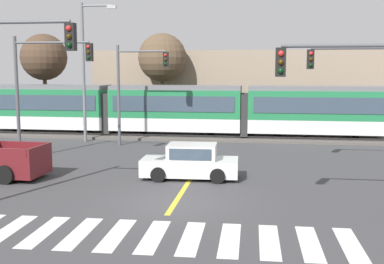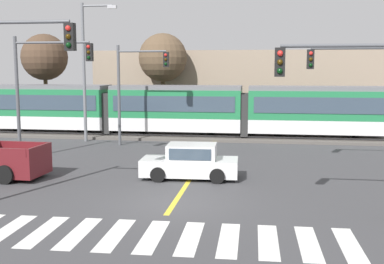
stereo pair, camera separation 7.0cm
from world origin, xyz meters
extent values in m
plane|color=#3D3D3F|center=(0.00, 0.00, 0.00)|extent=(200.00, 200.00, 0.00)
cube|color=#56514C|center=(0.00, 16.41, 0.09)|extent=(120.00, 4.00, 0.18)
cube|color=#939399|center=(0.00, 15.69, 0.23)|extent=(120.00, 0.08, 0.10)
cube|color=#939399|center=(0.00, 17.13, 0.23)|extent=(120.00, 0.08, 0.10)
cube|color=silver|center=(-12.36, 16.41, 0.98)|extent=(9.00, 2.60, 0.90)
cube|color=#237A47|center=(-12.36, 16.41, 2.38)|extent=(9.00, 2.60, 1.90)
cube|color=#384756|center=(-12.36, 15.09, 2.43)|extent=(8.28, 0.04, 1.04)
cube|color=slate|center=(-12.36, 16.41, 3.47)|extent=(9.00, 2.39, 0.28)
cylinder|color=black|center=(-9.89, 16.41, 0.53)|extent=(0.70, 0.20, 0.70)
cylinder|color=black|center=(-14.84, 16.41, 0.53)|extent=(0.70, 0.20, 0.70)
cube|color=silver|center=(-2.86, 16.41, 0.98)|extent=(9.00, 2.60, 0.90)
cube|color=#237A47|center=(-2.86, 16.41, 2.38)|extent=(9.00, 2.60, 1.90)
cube|color=#384756|center=(-2.86, 15.09, 2.43)|extent=(8.28, 0.04, 1.04)
cube|color=slate|center=(-2.86, 16.41, 3.47)|extent=(9.00, 2.39, 0.28)
cylinder|color=black|center=(-0.39, 16.41, 0.53)|extent=(0.70, 0.20, 0.70)
cylinder|color=black|center=(-5.34, 16.41, 0.53)|extent=(0.70, 0.20, 0.70)
cube|color=silver|center=(6.64, 16.41, 0.98)|extent=(9.00, 2.60, 0.90)
cube|color=#237A47|center=(6.64, 16.41, 2.38)|extent=(9.00, 2.60, 1.90)
cube|color=#384756|center=(6.64, 15.09, 2.43)|extent=(8.28, 0.04, 1.04)
cube|color=slate|center=(6.64, 16.41, 3.47)|extent=(9.00, 2.39, 0.28)
cylinder|color=black|center=(9.11, 16.41, 0.53)|extent=(0.70, 0.20, 0.70)
cylinder|color=black|center=(4.16, 16.41, 0.53)|extent=(0.70, 0.20, 0.70)
cube|color=#2D2D2D|center=(-7.61, 16.41, 1.68)|extent=(0.50, 2.34, 2.80)
cube|color=#2D2D2D|center=(1.89, 16.41, 1.68)|extent=(0.50, 2.34, 2.80)
cube|color=silver|center=(-4.40, -3.50, 0.00)|extent=(0.61, 2.81, 0.01)
cube|color=silver|center=(-3.30, -3.48, 0.00)|extent=(0.61, 2.81, 0.01)
cube|color=silver|center=(-2.20, -3.46, 0.00)|extent=(0.61, 2.81, 0.01)
cube|color=silver|center=(-1.10, -3.44, 0.00)|extent=(0.61, 2.81, 0.01)
cube|color=silver|center=(0.00, -3.42, 0.00)|extent=(0.61, 2.81, 0.01)
cube|color=silver|center=(1.10, -3.40, 0.00)|extent=(0.61, 2.81, 0.01)
cube|color=silver|center=(2.20, -3.38, 0.00)|extent=(0.61, 2.81, 0.01)
cube|color=silver|center=(3.30, -3.36, 0.00)|extent=(0.61, 2.81, 0.01)
cube|color=silver|center=(4.40, -3.34, 0.00)|extent=(0.61, 2.81, 0.01)
cube|color=silver|center=(5.50, -3.32, 0.00)|extent=(0.61, 2.81, 0.01)
cube|color=gold|center=(0.00, 6.49, 0.00)|extent=(0.20, 15.83, 0.01)
cube|color=silver|center=(-0.05, 4.01, 0.52)|extent=(4.26, 1.86, 0.72)
cube|color=silver|center=(0.05, 4.02, 1.20)|extent=(2.16, 1.60, 0.64)
cube|color=#384756|center=(-0.95, 3.98, 1.20)|extent=(0.15, 1.43, 0.52)
cube|color=#384756|center=(0.08, 3.24, 1.20)|extent=(1.79, 0.11, 0.48)
cylinder|color=black|center=(-1.27, 3.12, 0.32)|extent=(0.65, 0.24, 0.64)
cylinder|color=black|center=(-1.34, 4.82, 0.32)|extent=(0.65, 0.24, 0.64)
cylinder|color=black|center=(1.25, 3.21, 0.32)|extent=(0.65, 0.24, 0.64)
cylinder|color=black|center=(1.18, 4.91, 0.32)|extent=(0.65, 0.24, 0.64)
cube|color=maroon|center=(-7.77, 3.77, 1.32)|extent=(2.70, 0.25, 0.36)
cube|color=maroon|center=(-6.39, 2.79, 1.32)|extent=(0.21, 1.96, 0.36)
cylinder|color=black|center=(-7.51, 1.86, 0.40)|extent=(0.81, 0.32, 0.80)
cylinder|color=black|center=(-7.42, 3.82, 0.40)|extent=(0.81, 0.32, 0.80)
cylinder|color=#515459|center=(7.23, 6.67, 5.71)|extent=(4.00, 0.12, 0.12)
cube|color=black|center=(5.23, 6.67, 5.21)|extent=(0.32, 0.28, 0.90)
sphere|color=red|center=(5.23, 6.52, 5.48)|extent=(0.18, 0.18, 0.18)
sphere|color=#3A2706|center=(5.23, 6.52, 5.21)|extent=(0.18, 0.18, 0.18)
sphere|color=black|center=(5.23, 6.52, 4.94)|extent=(0.18, 0.18, 0.18)
cylinder|color=#515459|center=(-9.64, 7.14, 3.22)|extent=(0.18, 0.18, 6.43)
cylinder|color=#515459|center=(-7.64, 7.14, 6.10)|extent=(4.00, 0.12, 0.12)
cube|color=black|center=(-5.64, 7.14, 5.60)|extent=(0.32, 0.28, 0.90)
sphere|color=red|center=(-5.64, 6.99, 5.87)|extent=(0.18, 0.18, 0.18)
sphere|color=#3A2706|center=(-5.64, 6.99, 5.60)|extent=(0.18, 0.18, 0.18)
sphere|color=black|center=(-5.64, 6.99, 5.33)|extent=(0.18, 0.18, 0.18)
cylinder|color=#515459|center=(5.33, -1.04, 5.49)|extent=(3.50, 0.12, 0.12)
cube|color=black|center=(3.58, -1.04, 4.99)|extent=(0.32, 0.28, 0.90)
sphere|color=red|center=(3.58, -1.19, 5.26)|extent=(0.18, 0.18, 0.18)
sphere|color=#3A2706|center=(3.58, -1.19, 4.99)|extent=(0.18, 0.18, 0.18)
sphere|color=black|center=(3.58, -1.19, 4.72)|extent=(0.18, 0.18, 0.18)
cylinder|color=#515459|center=(-4.99, -1.10, 6.32)|extent=(3.50, 0.12, 0.12)
cube|color=black|center=(-3.24, -1.10, 5.82)|extent=(0.32, 0.28, 0.90)
sphere|color=red|center=(-3.24, -1.25, 6.09)|extent=(0.18, 0.18, 0.18)
sphere|color=#3A2706|center=(-3.24, -1.25, 5.82)|extent=(0.18, 0.18, 0.18)
sphere|color=black|center=(-3.24, -1.25, 5.55)|extent=(0.18, 0.18, 0.18)
cylinder|color=#515459|center=(-5.76, 12.43, 3.10)|extent=(0.18, 0.18, 6.20)
cylinder|color=#515459|center=(-4.26, 12.43, 5.82)|extent=(3.00, 0.12, 0.12)
cube|color=black|center=(-2.76, 12.43, 5.32)|extent=(0.32, 0.28, 0.90)
sphere|color=red|center=(-2.76, 12.28, 5.59)|extent=(0.18, 0.18, 0.18)
sphere|color=#3A2706|center=(-2.76, 12.28, 5.32)|extent=(0.18, 0.18, 0.18)
sphere|color=black|center=(-2.76, 12.28, 5.05)|extent=(0.18, 0.18, 0.18)
cylinder|color=slate|center=(-8.46, 13.67, 4.47)|extent=(0.20, 0.20, 8.94)
cylinder|color=slate|center=(-7.46, 13.67, 8.74)|extent=(2.00, 0.12, 0.12)
cube|color=#B2B2B7|center=(-6.47, 13.67, 8.64)|extent=(0.56, 0.28, 0.20)
cylinder|color=brown|center=(-14.52, 20.84, 2.47)|extent=(0.32, 0.32, 4.93)
sphere|color=#4C3828|center=(-14.52, 20.84, 5.68)|extent=(3.74, 3.74, 3.74)
cylinder|color=brown|center=(-4.85, 21.44, 2.43)|extent=(0.32, 0.32, 4.86)
sphere|color=brown|center=(-4.85, 21.44, 5.63)|extent=(3.84, 3.84, 3.84)
cube|color=gray|center=(0.79, 25.84, 3.13)|extent=(24.00, 6.00, 6.25)
camera|label=1|loc=(3.00, -16.43, 4.81)|focal=45.00mm
camera|label=2|loc=(3.07, -16.42, 4.81)|focal=45.00mm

